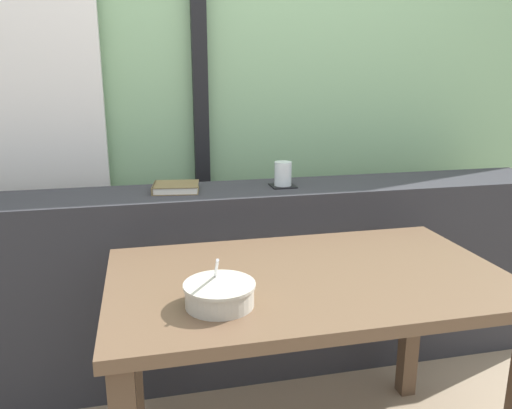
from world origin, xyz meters
name	(u,v)px	position (x,y,z in m)	size (l,w,h in m)	color
outdoor_backdrop	(218,44)	(0.00, 1.09, 1.40)	(4.80, 0.08, 2.80)	#8EBC89
curtain_left_panel	(35,77)	(-0.82, 0.99, 1.25)	(0.56, 0.06, 2.50)	white
window_divider_post	(200,65)	(-0.10, 1.02, 1.30)	(0.07, 0.05, 2.60)	black
dark_console_ledge	(241,280)	(0.00, 0.55, 0.40)	(2.80, 0.34, 0.81)	#2D2D33
breakfast_table	(308,305)	(0.08, -0.10, 0.59)	(1.17, 0.69, 0.69)	brown
coaster_square	(283,186)	(0.18, 0.55, 0.81)	(0.10, 0.10, 0.01)	black
juice_glass	(283,175)	(0.18, 0.55, 0.86)	(0.07, 0.07, 0.10)	white
closed_book	(176,187)	(-0.26, 0.57, 0.82)	(0.20, 0.18, 0.03)	brown
soup_bowl	(220,294)	(-0.21, -0.25, 0.72)	(0.18, 0.18, 0.14)	#BCB7A8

